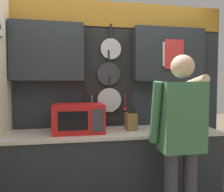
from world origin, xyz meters
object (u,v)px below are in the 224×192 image
Objects in this scene: knife_block at (131,121)px; person at (181,131)px; microwave at (79,118)px; utensil_crock at (194,121)px.

person is (0.30, -0.57, -0.01)m from knife_block.
microwave reaches higher than knife_block.
utensil_crock is (1.34, 0.00, -0.07)m from microwave.
utensil_crock is at bearing 50.96° from person.
microwave is 0.58m from knife_block.
person reaches higher than utensil_crock.
person reaches higher than microwave.
knife_block is at bearing -179.94° from utensil_crock.
microwave is at bearing -179.96° from knife_block.
utensil_crock reaches higher than microwave.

